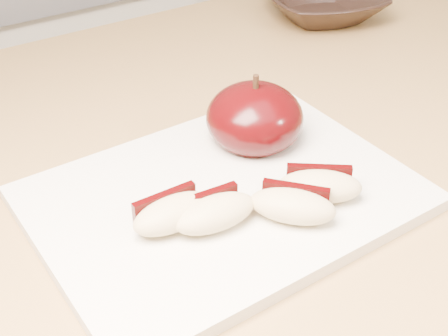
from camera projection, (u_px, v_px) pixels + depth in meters
back_cabinet at (42, 156)px, 1.35m from camera, size 2.40×0.62×0.94m
cutting_board at (224, 197)px, 0.54m from camera, size 0.32×0.24×0.01m
apple_half at (255, 118)px, 0.59m from camera, size 0.11×0.11×0.08m
apple_wedge_a at (173, 212)px, 0.49m from camera, size 0.07×0.04×0.03m
apple_wedge_b at (214, 212)px, 0.49m from camera, size 0.07×0.04×0.03m
apple_wedge_c at (293, 205)px, 0.50m from camera, size 0.07×0.07×0.03m
apple_wedge_d at (320, 185)px, 0.52m from camera, size 0.08×0.07×0.03m
bowl at (323, 3)px, 0.87m from camera, size 0.20×0.20×0.04m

